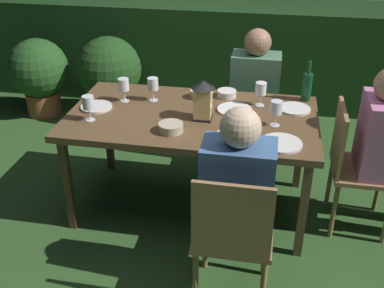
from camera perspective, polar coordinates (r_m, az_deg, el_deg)
name	(u,v)px	position (r m, az deg, el deg)	size (l,w,h in m)	color
ground_plane	(192,205)	(3.49, 0.00, -7.47)	(16.00, 16.00, 0.00)	#2D5123
dining_table	(192,122)	(3.13, 0.00, 2.66)	(1.67, 0.93, 0.74)	brown
chair_side_right_b	(254,103)	(3.95, 7.64, 5.04)	(0.42, 0.40, 0.87)	#937047
person_in_green	(254,95)	(3.72, 7.60, 5.98)	(0.38, 0.47, 1.15)	#4C7A5B
chair_head_far	(353,163)	(3.24, 19.21, -2.18)	(0.40, 0.42, 0.87)	#937047
chair_side_left_b	(233,234)	(2.48, 5.04, -10.94)	(0.42, 0.40, 0.87)	#937047
person_in_blue	(238,189)	(2.55, 5.65, -5.52)	(0.38, 0.47, 1.15)	#426699
lantern_centerpiece	(203,98)	(3.00, 1.36, 5.69)	(0.15, 0.15, 0.27)	black
green_bottle_on_table	(307,86)	(3.39, 13.96, 6.94)	(0.07, 0.07, 0.29)	#144723
wine_glass_a	(153,85)	(3.30, -4.83, 7.24)	(0.08, 0.08, 0.17)	silver
wine_glass_b	(88,104)	(3.06, -12.63, 4.87)	(0.08, 0.08, 0.17)	silver
wine_glass_c	(276,109)	(2.96, 10.32, 4.30)	(0.08, 0.08, 0.17)	silver
wine_glass_d	(261,90)	(3.24, 8.46, 6.62)	(0.08, 0.08, 0.17)	silver
wine_glass_e	(124,86)	(3.31, -8.40, 7.12)	(0.08, 0.08, 0.17)	silver
plate_a	(235,110)	(3.18, 5.25, 4.23)	(0.24, 0.24, 0.01)	white
plate_b	(281,143)	(2.79, 10.90, 0.09)	(0.25, 0.25, 0.01)	silver
plate_c	(96,107)	(3.28, -11.67, 4.50)	(0.22, 0.22, 0.01)	silver
plate_d	(294,109)	(3.26, 12.48, 4.25)	(0.22, 0.22, 0.01)	white
bowl_olives	(171,127)	(2.88, -2.62, 2.07)	(0.16, 0.16, 0.06)	#BCAD8E
bowl_bread	(227,93)	(3.39, 4.28, 6.23)	(0.14, 0.14, 0.05)	silver
bowl_salad	(198,94)	(3.36, 0.75, 6.21)	(0.11, 0.11, 0.06)	#BCAD8E
bowl_dip	(227,136)	(2.81, 4.36, 1.04)	(0.13, 0.13, 0.04)	silver
hedge_backdrop	(227,51)	(5.18, 4.38, 11.33)	(5.54, 0.81, 1.02)	#193816
potted_plant_by_hedge	(39,73)	(4.96, -18.29, 8.34)	(0.59, 0.59, 0.79)	#9E5133
potted_plant_corner	(109,72)	(4.70, -10.14, 8.71)	(0.64, 0.64, 0.83)	brown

